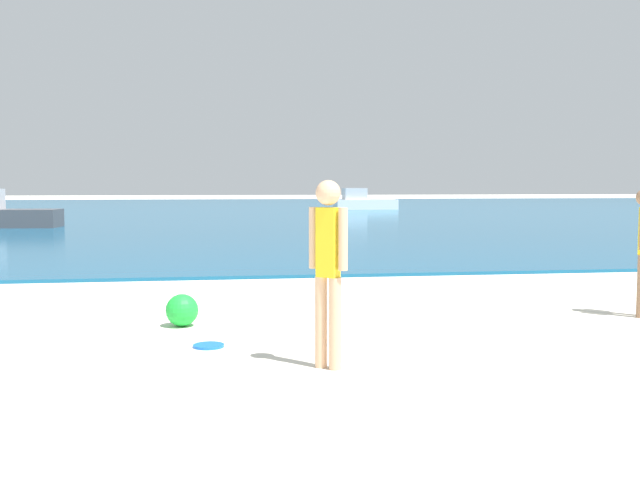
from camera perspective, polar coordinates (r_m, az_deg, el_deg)
The scene contains 5 objects.
water at distance 41.84m, azimuth -6.47°, elevation 2.33°, with size 160.00×60.00×0.06m, color #14567F.
person_standing at distance 6.06m, azimuth 0.64°, elevation -1.77°, with size 0.30×0.27×1.60m.
frisbee at distance 7.08m, azimuth -8.80°, elevation -8.26°, with size 0.30×0.30×0.03m, color blue.
boat_far at distance 42.48m, azimuth 3.43°, elevation 3.01°, with size 3.78×1.48×1.25m.
beach_ball at distance 8.10m, azimuth -10.85°, elevation -5.48°, with size 0.36×0.36×0.36m, color green.
Camera 1 is at (-1.29, -0.24, 1.57)m, focal length 40.49 mm.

